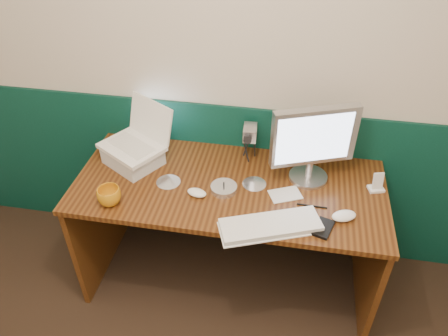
% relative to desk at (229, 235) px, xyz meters
% --- Properties ---
extents(back_wall, '(3.50, 0.04, 2.50)m').
position_rel_desk_xyz_m(back_wall, '(-0.07, 0.37, 0.88)').
color(back_wall, beige).
rests_on(back_wall, ground).
extents(wainscot, '(3.48, 0.02, 1.00)m').
position_rel_desk_xyz_m(wainscot, '(-0.07, 0.36, 0.12)').
color(wainscot, '#073025').
rests_on(wainscot, ground).
extents(desk, '(1.60, 0.70, 0.75)m').
position_rel_desk_xyz_m(desk, '(0.00, 0.00, 0.00)').
color(desk, '#3A1B0A').
rests_on(desk, ground).
extents(laptop_riser, '(0.35, 0.34, 0.09)m').
position_rel_desk_xyz_m(laptop_riser, '(-0.54, 0.09, 0.42)').
color(laptop_riser, silver).
rests_on(laptop_riser, desk).
extents(laptop, '(0.39, 0.37, 0.26)m').
position_rel_desk_xyz_m(laptop, '(-0.54, 0.09, 0.60)').
color(laptop, white).
rests_on(laptop, laptop_riser).
extents(monitor, '(0.44, 0.27, 0.43)m').
position_rel_desk_xyz_m(monitor, '(0.40, 0.12, 0.59)').
color(monitor, '#B9B9BE').
rests_on(monitor, desk).
extents(keyboard, '(0.48, 0.31, 0.03)m').
position_rel_desk_xyz_m(keyboard, '(0.24, -0.28, 0.39)').
color(keyboard, white).
rests_on(keyboard, desk).
extents(mouse_right, '(0.14, 0.11, 0.04)m').
position_rel_desk_xyz_m(mouse_right, '(0.57, -0.16, 0.39)').
color(mouse_right, white).
rests_on(mouse_right, desk).
extents(mouse_left, '(0.11, 0.08, 0.03)m').
position_rel_desk_xyz_m(mouse_left, '(-0.14, -0.11, 0.39)').
color(mouse_left, white).
rests_on(mouse_left, desk).
extents(mug, '(0.15, 0.15, 0.09)m').
position_rel_desk_xyz_m(mug, '(-0.55, -0.24, 0.42)').
color(mug, orange).
rests_on(mug, desk).
extents(camcorder, '(0.10, 0.13, 0.20)m').
position_rel_desk_xyz_m(camcorder, '(0.07, 0.25, 0.47)').
color(camcorder, '#B6B6BB').
rests_on(camcorder, desk).
extents(cd_spindle, '(0.13, 0.13, 0.03)m').
position_rel_desk_xyz_m(cd_spindle, '(-0.02, -0.05, 0.39)').
color(cd_spindle, silver).
rests_on(cd_spindle, desk).
extents(cd_loose_a, '(0.13, 0.13, 0.00)m').
position_rel_desk_xyz_m(cd_loose_a, '(-0.31, -0.04, 0.38)').
color(cd_loose_a, silver).
rests_on(cd_loose_a, desk).
extents(cd_loose_b, '(0.12, 0.12, 0.00)m').
position_rel_desk_xyz_m(cd_loose_b, '(0.13, 0.02, 0.38)').
color(cd_loose_b, silver).
rests_on(cd_loose_b, desk).
extents(pen, '(0.15, 0.01, 0.01)m').
position_rel_desk_xyz_m(pen, '(0.42, -0.10, 0.38)').
color(pen, black).
rests_on(pen, desk).
extents(papers, '(0.18, 0.16, 0.00)m').
position_rel_desk_xyz_m(papers, '(0.29, -0.03, 0.38)').
color(papers, white).
rests_on(papers, desk).
extents(dock, '(0.09, 0.08, 0.01)m').
position_rel_desk_xyz_m(dock, '(0.74, 0.09, 0.38)').
color(dock, white).
rests_on(dock, desk).
extents(music_player, '(0.06, 0.04, 0.09)m').
position_rel_desk_xyz_m(music_player, '(0.74, 0.09, 0.43)').
color(music_player, silver).
rests_on(music_player, dock).
extents(pda, '(0.11, 0.14, 0.01)m').
position_rel_desk_xyz_m(pda, '(0.48, -0.24, 0.38)').
color(pda, black).
rests_on(pda, desk).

